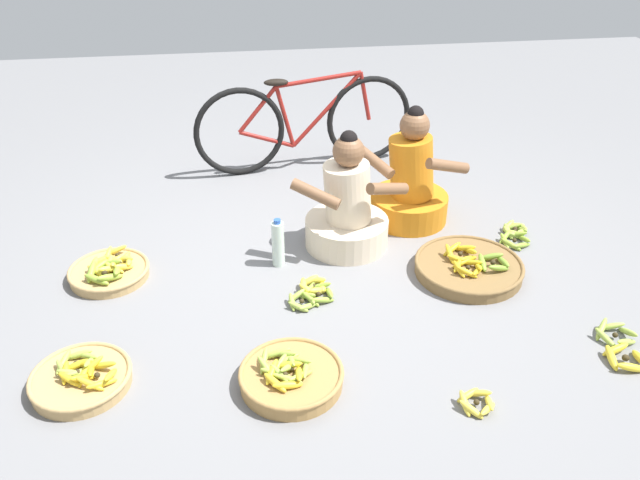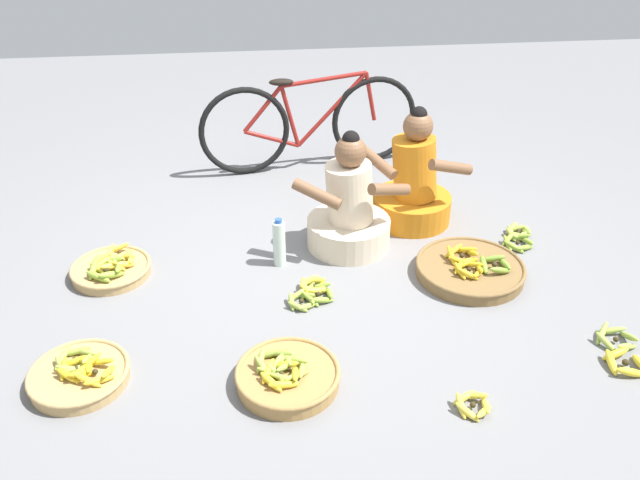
{
  "view_description": "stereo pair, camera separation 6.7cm",
  "coord_description": "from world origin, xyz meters",
  "views": [
    {
      "loc": [
        -0.41,
        -3.15,
        2.15
      ],
      "look_at": [
        0.0,
        -0.2,
        0.35
      ],
      "focal_mm": 36.36,
      "sensor_mm": 36.0,
      "label": 1
    },
    {
      "loc": [
        -0.35,
        -3.16,
        2.15
      ],
      "look_at": [
        0.0,
        -0.2,
        0.35
      ],
      "focal_mm": 36.36,
      "sensor_mm": 36.0,
      "label": 2
    }
  ],
  "objects": [
    {
      "name": "vendor_woman_behind",
      "position": [
        0.71,
        0.57,
        0.25
      ],
      "size": [
        0.71,
        0.52,
        0.8
      ],
      "color": "orange",
      "rests_on": "ground"
    },
    {
      "name": "loose_bananas_back_left",
      "position": [
        0.57,
        -1.16,
        0.03
      ],
      "size": [
        0.19,
        0.19,
        0.08
      ],
      "color": "yellow",
      "rests_on": "ground"
    },
    {
      "name": "banana_basket_near_vendor",
      "position": [
        0.89,
        -0.13,
        0.05
      ],
      "size": [
        0.64,
        0.64,
        0.15
      ],
      "color": "brown",
      "rests_on": "ground"
    },
    {
      "name": "banana_basket_mid_right",
      "position": [
        -1.2,
        -0.77,
        0.05
      ],
      "size": [
        0.47,
        0.47,
        0.14
      ],
      "color": "tan",
      "rests_on": "ground"
    },
    {
      "name": "vendor_woman_front",
      "position": [
        0.24,
        0.3,
        0.24
      ],
      "size": [
        0.73,
        0.52,
        0.76
      ],
      "color": "beige",
      "rests_on": "ground"
    },
    {
      "name": "loose_bananas_mid_left",
      "position": [
        1.41,
        -0.9,
        0.03
      ],
      "size": [
        0.24,
        0.38,
        0.09
      ],
      "color": "yellow",
      "rests_on": "ground"
    },
    {
      "name": "banana_basket_near_bicycle",
      "position": [
        -1.2,
        0.12,
        0.05
      ],
      "size": [
        0.47,
        0.47,
        0.15
      ],
      "color": "tan",
      "rests_on": "ground"
    },
    {
      "name": "ground_plane",
      "position": [
        0.0,
        0.0,
        0.0
      ],
      "size": [
        10.0,
        10.0,
        0.0
      ],
      "primitive_type": "plane",
      "color": "slate"
    },
    {
      "name": "water_bottle",
      "position": [
        -0.21,
        0.13,
        0.15
      ],
      "size": [
        0.08,
        0.08,
        0.31
      ],
      "color": "silver",
      "rests_on": "ground"
    },
    {
      "name": "loose_bananas_back_center",
      "position": [
        -0.05,
        -0.23,
        0.03
      ],
      "size": [
        0.27,
        0.31,
        0.08
      ],
      "color": "#9EB747",
      "rests_on": "ground"
    },
    {
      "name": "loose_bananas_back_right",
      "position": [
        1.33,
        0.23,
        0.03
      ],
      "size": [
        0.26,
        0.33,
        0.08
      ],
      "color": "#9EB747",
      "rests_on": "ground"
    },
    {
      "name": "banana_basket_front_left",
      "position": [
        -0.24,
        -0.9,
        0.05
      ],
      "size": [
        0.49,
        0.49,
        0.15
      ],
      "color": "#A87F47",
      "rests_on": "ground"
    },
    {
      "name": "bicycle_leaning",
      "position": [
        0.13,
        1.5,
        0.36
      ],
      "size": [
        1.69,
        0.27,
        0.73
      ],
      "color": "black",
      "rests_on": "ground"
    }
  ]
}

